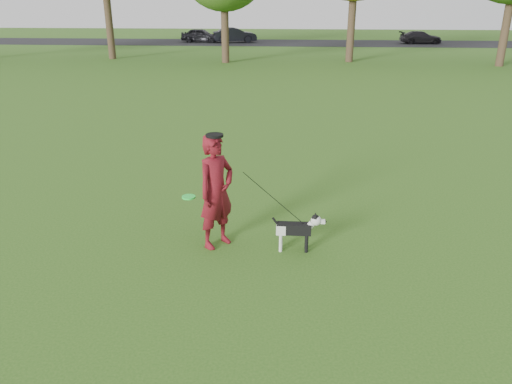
# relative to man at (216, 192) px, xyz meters

# --- Properties ---
(ground) EXTENTS (120.00, 120.00, 0.00)m
(ground) POSITION_rel_man_xyz_m (0.89, -0.38, -0.99)
(ground) COLOR #285116
(ground) RESTS_ON ground
(road) EXTENTS (120.00, 7.00, 0.02)m
(road) POSITION_rel_man_xyz_m (0.89, 39.62, -0.98)
(road) COLOR black
(road) RESTS_ON ground
(man) EXTENTS (0.83, 0.86, 1.98)m
(man) POSITION_rel_man_xyz_m (0.00, 0.00, 0.00)
(man) COLOR #520B12
(man) RESTS_ON ground
(dog) EXTENTS (0.92, 0.18, 0.70)m
(dog) POSITION_rel_man_xyz_m (1.39, -0.12, -0.57)
(dog) COLOR black
(dog) RESTS_ON ground
(car_left) EXTENTS (3.70, 1.77, 1.22)m
(car_left) POSITION_rel_man_xyz_m (-7.26, 39.62, -0.36)
(car_left) COLOR black
(car_left) RESTS_ON road
(car_mid) EXTENTS (4.15, 2.30, 1.30)m
(car_mid) POSITION_rel_man_xyz_m (-4.13, 39.62, -0.32)
(car_mid) COLOR black
(car_mid) RESTS_ON road
(car_right) EXTENTS (3.77, 1.73, 1.07)m
(car_right) POSITION_rel_man_xyz_m (12.56, 39.62, -0.44)
(car_right) COLOR black
(car_right) RESTS_ON road
(man_held_items) EXTENTS (2.08, 0.40, 1.52)m
(man_held_items) POSITION_rel_man_xyz_m (0.90, -0.09, -0.01)
(man_held_items) COLOR #1DEC3C
(man_held_items) RESTS_ON ground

